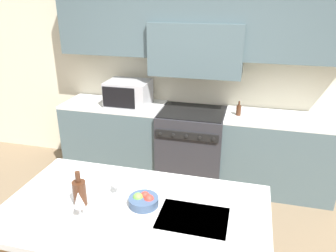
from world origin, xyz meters
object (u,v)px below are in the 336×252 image
Objects in this scene: range_stove at (192,146)px; wine_glass_near at (79,200)px; microwave at (128,93)px; oil_bottle_on_counter at (239,110)px; wine_bottle at (80,192)px; fruit_bowl at (144,200)px; wine_glass_far at (117,179)px.

wine_glass_near reaches higher than range_stove.
microwave is 3.11× the size of oil_bottle_on_counter.
wine_glass_near is (0.07, -0.12, 0.03)m from wine_bottle.
wine_bottle is 0.43m from fruit_bowl.
range_stove is 2.27m from wine_glass_near.
range_stove is 3.72× the size of wine_bottle.
wine_glass_far is at bearing 162.73° from fruit_bowl.
microwave is 2.60× the size of fruit_bowl.
wine_bottle is at bearing -77.94° from microwave.
range_stove is 4.64× the size of fruit_bowl.
wine_glass_far is 2.00m from oil_bottle_on_counter.
microwave is at bearing 108.57° from wine_glass_far.
range_stove is 0.76m from oil_bottle_on_counter.
wine_glass_near is 1.00× the size of wine_glass_far.
wine_glass_far reaches higher than range_stove.
wine_glass_near is at bearing -62.04° from wine_bottle.
oil_bottle_on_counter reaches higher than fruit_bowl.
fruit_bowl is at bearing 13.99° from wine_bottle.
wine_bottle is (-0.38, -2.04, 0.57)m from range_stove.
microwave reaches higher than range_stove.
oil_bottle_on_counter is at bearing -1.62° from range_stove.
microwave is 2.83× the size of wine_glass_far.
wine_bottle reaches higher than fruit_bowl.
wine_glass_near is at bearing -76.97° from microwave.
range_stove is 2.16m from wine_bottle.
wine_bottle is at bearing -100.63° from range_stove.
wine_glass_near is at bearing -111.78° from oil_bottle_on_counter.
wine_glass_far reaches higher than fruit_bowl.
wine_glass_far is (-0.19, -1.87, 0.60)m from range_stove.
wine_glass_near is 0.32m from wine_glass_far.
microwave is 2.14m from fruit_bowl.
oil_bottle_on_counter is at bearing 68.61° from wine_glass_far.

